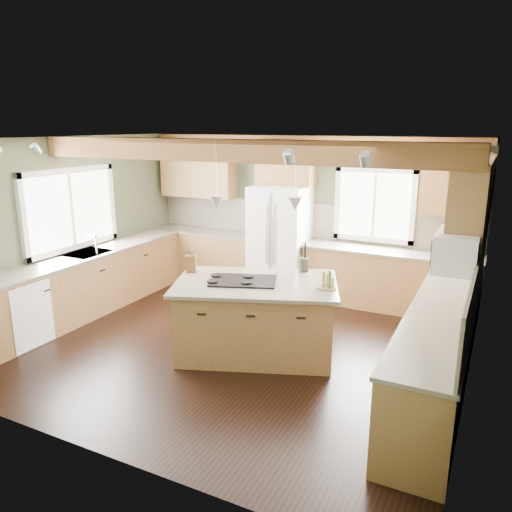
% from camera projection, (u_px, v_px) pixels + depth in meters
% --- Properties ---
extents(floor, '(5.60, 5.60, 0.00)m').
position_uv_depth(floor, '(234.00, 343.00, 6.51)').
color(floor, black).
rests_on(floor, ground).
extents(ceiling, '(5.60, 5.60, 0.00)m').
position_uv_depth(ceiling, '(232.00, 139.00, 5.84)').
color(ceiling, silver).
rests_on(ceiling, wall_back).
extents(wall_back, '(5.60, 0.00, 5.60)m').
position_uv_depth(wall_back, '(306.00, 215.00, 8.34)').
color(wall_back, '#494E37').
rests_on(wall_back, ground).
extents(wall_left, '(0.00, 5.00, 5.00)m').
position_uv_depth(wall_left, '(68.00, 226.00, 7.38)').
color(wall_left, '#494E37').
rests_on(wall_left, ground).
extents(wall_right, '(0.00, 5.00, 5.00)m').
position_uv_depth(wall_right, '(479.00, 276.00, 4.97)').
color(wall_right, '#494E37').
rests_on(wall_right, ground).
extents(ceiling_beam, '(5.55, 0.26, 0.26)m').
position_uv_depth(ceiling_beam, '(228.00, 151.00, 5.79)').
color(ceiling_beam, brown).
rests_on(ceiling_beam, ceiling).
extents(soffit_trim, '(5.55, 0.20, 0.10)m').
position_uv_depth(soffit_trim, '(305.00, 139.00, 7.94)').
color(soffit_trim, brown).
rests_on(soffit_trim, ceiling).
extents(backsplash_back, '(5.58, 0.03, 0.58)m').
position_uv_depth(backsplash_back, '(305.00, 220.00, 8.35)').
color(backsplash_back, brown).
rests_on(backsplash_back, wall_back).
extents(backsplash_right, '(0.03, 3.70, 0.58)m').
position_uv_depth(backsplash_right, '(476.00, 283.00, 5.04)').
color(backsplash_right, brown).
rests_on(backsplash_right, wall_right).
extents(base_cab_back_left, '(2.02, 0.60, 0.88)m').
position_uv_depth(base_cab_back_left, '(206.00, 256.00, 9.07)').
color(base_cab_back_left, brown).
rests_on(base_cab_back_left, floor).
extents(counter_back_left, '(2.06, 0.64, 0.04)m').
position_uv_depth(counter_back_left, '(206.00, 231.00, 8.96)').
color(counter_back_left, '#4E4739').
rests_on(counter_back_left, base_cab_back_left).
extents(base_cab_back_right, '(2.62, 0.60, 0.88)m').
position_uv_depth(base_cab_back_right, '(388.00, 281.00, 7.66)').
color(base_cab_back_right, brown).
rests_on(base_cab_back_right, floor).
extents(counter_back_right, '(2.66, 0.64, 0.04)m').
position_uv_depth(counter_back_right, '(390.00, 252.00, 7.54)').
color(counter_back_right, '#4E4739').
rests_on(counter_back_right, base_cab_back_right).
extents(base_cab_left, '(0.60, 3.70, 0.88)m').
position_uv_depth(base_cab_left, '(91.00, 284.00, 7.52)').
color(base_cab_left, brown).
rests_on(base_cab_left, floor).
extents(counter_left, '(0.64, 3.74, 0.04)m').
position_uv_depth(counter_left, '(88.00, 254.00, 7.40)').
color(counter_left, '#4E4739').
rests_on(counter_left, base_cab_left).
extents(base_cab_right, '(0.60, 3.70, 0.88)m').
position_uv_depth(base_cab_right, '(439.00, 348.00, 5.36)').
color(base_cab_right, brown).
rests_on(base_cab_right, floor).
extents(counter_right, '(0.64, 3.74, 0.04)m').
position_uv_depth(counter_right, '(444.00, 307.00, 5.25)').
color(counter_right, '#4E4739').
rests_on(counter_right, base_cab_right).
extents(upper_cab_back_left, '(1.40, 0.35, 0.90)m').
position_uv_depth(upper_cab_back_left, '(198.00, 171.00, 8.88)').
color(upper_cab_back_left, brown).
rests_on(upper_cab_back_left, wall_back).
extents(upper_cab_over_fridge, '(0.96, 0.35, 0.70)m').
position_uv_depth(upper_cab_over_fridge, '(286.00, 163.00, 8.10)').
color(upper_cab_over_fridge, brown).
rests_on(upper_cab_over_fridge, wall_back).
extents(upper_cab_right, '(0.35, 2.20, 0.90)m').
position_uv_depth(upper_cab_right, '(473.00, 199.00, 5.66)').
color(upper_cab_right, brown).
rests_on(upper_cab_right, wall_right).
extents(upper_cab_back_corner, '(0.90, 0.35, 0.90)m').
position_uv_depth(upper_cab_back_corner, '(455.00, 184.00, 7.03)').
color(upper_cab_back_corner, brown).
rests_on(upper_cab_back_corner, wall_back).
extents(window_left, '(0.04, 1.60, 1.05)m').
position_uv_depth(window_left, '(70.00, 209.00, 7.35)').
color(window_left, white).
rests_on(window_left, wall_left).
extents(window_back, '(1.10, 0.04, 1.00)m').
position_uv_depth(window_back, '(375.00, 205.00, 7.76)').
color(window_back, white).
rests_on(window_back, wall_back).
extents(sink, '(0.50, 0.65, 0.03)m').
position_uv_depth(sink, '(88.00, 254.00, 7.40)').
color(sink, '#262628').
rests_on(sink, counter_left).
extents(faucet, '(0.02, 0.02, 0.28)m').
position_uv_depth(faucet, '(96.00, 246.00, 7.28)').
color(faucet, '#B2B2B7').
rests_on(faucet, sink).
extents(dishwasher, '(0.60, 0.60, 0.84)m').
position_uv_depth(dishwasher, '(17.00, 312.00, 6.39)').
color(dishwasher, white).
rests_on(dishwasher, floor).
extents(oven, '(0.60, 0.72, 0.84)m').
position_uv_depth(oven, '(419.00, 408.00, 4.25)').
color(oven, white).
rests_on(oven, floor).
extents(microwave, '(0.40, 0.70, 0.38)m').
position_uv_depth(microwave, '(457.00, 251.00, 4.96)').
color(microwave, white).
rests_on(microwave, wall_right).
extents(pendant_left, '(0.18, 0.18, 0.16)m').
position_uv_depth(pendant_left, '(217.00, 202.00, 5.83)').
color(pendant_left, '#B2B2B7').
rests_on(pendant_left, ceiling).
extents(pendant_right, '(0.18, 0.18, 0.16)m').
position_uv_depth(pendant_right, '(295.00, 204.00, 5.74)').
color(pendant_right, '#B2B2B7').
rests_on(pendant_right, ceiling).
extents(refrigerator, '(0.90, 0.74, 1.80)m').
position_uv_depth(refrigerator, '(280.00, 241.00, 8.24)').
color(refrigerator, white).
rests_on(refrigerator, floor).
extents(island, '(2.10, 1.69, 0.88)m').
position_uv_depth(island, '(256.00, 319.00, 6.16)').
color(island, brown).
rests_on(island, floor).
extents(island_top, '(2.26, 1.85, 0.04)m').
position_uv_depth(island_top, '(256.00, 283.00, 6.04)').
color(island_top, '#4E4739').
rests_on(island_top, island).
extents(cooktop, '(0.93, 0.77, 0.02)m').
position_uv_depth(cooktop, '(243.00, 281.00, 6.04)').
color(cooktop, black).
rests_on(cooktop, island_top).
extents(knife_block, '(0.16, 0.15, 0.22)m').
position_uv_depth(knife_block, '(191.00, 264.00, 6.41)').
color(knife_block, brown).
rests_on(knife_block, island_top).
extents(utensil_crock, '(0.19, 0.19, 0.18)m').
position_uv_depth(utensil_crock, '(304.00, 265.00, 6.44)').
color(utensil_crock, '#463E38').
rests_on(utensil_crock, island_top).
extents(bottle_tray, '(0.31, 0.31, 0.21)m').
position_uv_depth(bottle_tray, '(327.00, 280.00, 5.77)').
color(bottle_tray, '#59341A').
rests_on(bottle_tray, island_top).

